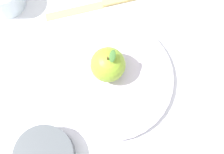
{
  "coord_description": "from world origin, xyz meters",
  "views": [
    {
      "loc": [
        -0.06,
        -0.21,
        0.7
      ],
      "look_at": [
        0.0,
        -0.04,
        0.02
      ],
      "focal_mm": 54.01,
      "sensor_mm": 36.0,
      "label": 1
    }
  ],
  "objects": [
    {
      "name": "knife",
      "position": [
        0.04,
        0.14,
        0.0
      ],
      "size": [
        0.22,
        0.04,
        0.01
      ],
      "color": "#D8B766",
      "rests_on": "ground_plane"
    },
    {
      "name": "apple",
      "position": [
        -0.0,
        -0.02,
        0.05
      ],
      "size": [
        0.07,
        0.07,
        0.08
      ],
      "color": "#8CB22D",
      "rests_on": "dinner_plate"
    },
    {
      "name": "dinner_plate",
      "position": [
        0.0,
        -0.04,
        0.01
      ],
      "size": [
        0.26,
        0.26,
        0.02
      ],
      "color": "silver",
      "rests_on": "ground_plane"
    },
    {
      "name": "ground_plane",
      "position": [
        0.0,
        0.0,
        0.0
      ],
      "size": [
        2.4,
        2.4,
        0.0
      ],
      "primitive_type": "plane",
      "color": "silver"
    }
  ]
}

